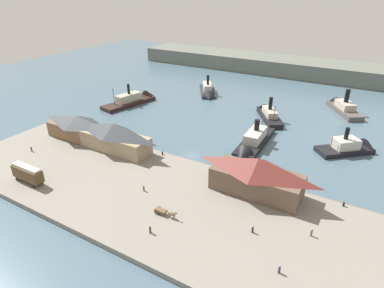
{
  "coord_description": "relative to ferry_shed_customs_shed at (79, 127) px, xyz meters",
  "views": [
    {
      "loc": [
        41.85,
        -71.45,
        44.93
      ],
      "look_at": [
        -1.82,
        3.47,
        2.0
      ],
      "focal_mm": 30.38,
      "sensor_mm": 36.0,
      "label": 1
    }
  ],
  "objects": [
    {
      "name": "ground_plane",
      "position": [
        35.06,
        9.16,
        -5.07
      ],
      "size": [
        320.0,
        320.0,
        0.0
      ],
      "primitive_type": "plane",
      "color": "#476070"
    },
    {
      "name": "quay_promenade",
      "position": [
        35.06,
        -12.84,
        -4.47
      ],
      "size": [
        110.0,
        36.0,
        1.2
      ],
      "primitive_type": "cube",
      "color": "gray",
      "rests_on": "ground"
    },
    {
      "name": "seawall_edge",
      "position": [
        35.06,
        5.56,
        -4.57
      ],
      "size": [
        110.0,
        0.8,
        1.0
      ],
      "primitive_type": "cube",
      "color": "#666159",
      "rests_on": "ground"
    },
    {
      "name": "ferry_shed_customs_shed",
      "position": [
        0.0,
        0.0,
        0.0
      ],
      "size": [
        21.14,
        8.14,
        7.62
      ],
      "color": "brown",
      "rests_on": "quay_promenade"
    },
    {
      "name": "ferry_shed_east_terminal",
      "position": [
        15.1,
        -0.33,
        0.35
      ],
      "size": [
        21.77,
        7.52,
        8.31
      ],
      "color": "#998466",
      "rests_on": "quay_promenade"
    },
    {
      "name": "ferry_shed_west_terminal",
      "position": [
        57.97,
        -0.32,
        0.65
      ],
      "size": [
        21.0,
        8.84,
        8.9
      ],
      "color": "brown",
      "rests_on": "quay_promenade"
    },
    {
      "name": "street_tram",
      "position": [
        8.47,
        -24.2,
        -1.3
      ],
      "size": [
        8.96,
        2.61,
        4.43
      ],
      "color": "#4C381E",
      "rests_on": "quay_promenade"
    },
    {
      "name": "horse_cart",
      "position": [
        44.67,
        -18.05,
        -2.94
      ],
      "size": [
        5.48,
        1.34,
        1.87
      ],
      "color": "brown",
      "rests_on": "quay_promenade"
    },
    {
      "name": "pedestrian_walking_west",
      "position": [
        62.32,
        -13.77,
        -3.16
      ],
      "size": [
        0.39,
        0.39,
        1.57
      ],
      "color": "#232328",
      "rests_on": "quay_promenade"
    },
    {
      "name": "pedestrian_standing_center",
      "position": [
        35.16,
        -13.13,
        -3.18
      ],
      "size": [
        0.38,
        0.38,
        1.52
      ],
      "color": "#4C3D33",
      "rests_on": "quay_promenade"
    },
    {
      "name": "pedestrian_near_east_shed",
      "position": [
        69.73,
        -20.91,
        -3.12
      ],
      "size": [
        0.41,
        0.41,
        1.66
      ],
      "color": "#33384C",
      "rests_on": "quay_promenade"
    },
    {
      "name": "pedestrian_near_west_shed",
      "position": [
        45.11,
        -23.92,
        -3.08
      ],
      "size": [
        0.43,
        0.43,
        1.75
      ],
      "color": "#4C3D33",
      "rests_on": "quay_promenade"
    },
    {
      "name": "pedestrian_near_cart",
      "position": [
        72.42,
        -8.99,
        -3.11
      ],
      "size": [
        0.42,
        0.42,
        1.68
      ],
      "color": "#6B5B4C",
      "rests_on": "quay_promenade"
    },
    {
      "name": "pedestrian_walking_east",
      "position": [
        -5.42,
        -13.56,
        -3.14
      ],
      "size": [
        0.4,
        0.4,
        1.61
      ],
      "color": "#33384C",
      "rests_on": "quay_promenade"
    },
    {
      "name": "mooring_post_east",
      "position": [
        28.6,
        3.88,
        -3.42
      ],
      "size": [
        0.44,
        0.44,
        0.9
      ],
      "primitive_type": "cylinder",
      "color": "black",
      "rests_on": "quay_promenade"
    },
    {
      "name": "mooring_post_center_east",
      "position": [
        -14.15,
        3.93,
        -3.42
      ],
      "size": [
        0.44,
        0.44,
        0.9
      ],
      "primitive_type": "cylinder",
      "color": "black",
      "rests_on": "quay_promenade"
    },
    {
      "name": "mooring_post_center_west",
      "position": [
        76.53,
        4.22,
        -3.42
      ],
      "size": [
        0.44,
        0.44,
        0.9
      ],
      "primitive_type": "cylinder",
      "color": "black",
      "rests_on": "quay_promenade"
    },
    {
      "name": "ferry_approaching_east",
      "position": [
        -9.04,
        38.03,
        -3.72
      ],
      "size": [
        11.79,
        26.1,
        10.91
      ],
      "color": "black",
      "rests_on": "ground"
    },
    {
      "name": "ferry_moored_west",
      "position": [
        66.98,
        71.37,
        -3.44
      ],
      "size": [
        16.23,
        20.89,
        10.99
      ],
      "color": "#514C47",
      "rests_on": "ground"
    },
    {
      "name": "ferry_departing_north",
      "position": [
        12.01,
        63.17,
        -3.74
      ],
      "size": [
        15.7,
        20.44,
        10.68
      ],
      "color": "#23282D",
      "rests_on": "ground"
    },
    {
      "name": "ferry_moored_east",
      "position": [
        48.2,
        22.86,
        -3.64
      ],
      "size": [
        7.4,
        25.66,
        10.03
      ],
      "color": "black",
      "rests_on": "ground"
    },
    {
      "name": "ferry_mid_harbor",
      "position": [
        74.58,
        35.67,
        -3.67
      ],
      "size": [
        17.22,
        16.4,
        10.03
      ],
      "color": "black",
      "rests_on": "ground"
    },
    {
      "name": "ferry_near_quay",
      "position": [
        44.34,
        49.67,
        -3.58
      ],
      "size": [
        15.21,
        19.79,
        9.84
      ],
      "color": "black",
      "rests_on": "ground"
    },
    {
      "name": "far_headland",
      "position": [
        35.06,
        119.16,
        -1.07
      ],
      "size": [
        180.0,
        24.0,
        8.0
      ],
      "primitive_type": "cube",
      "color": "#60665B",
      "rests_on": "ground"
    }
  ]
}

